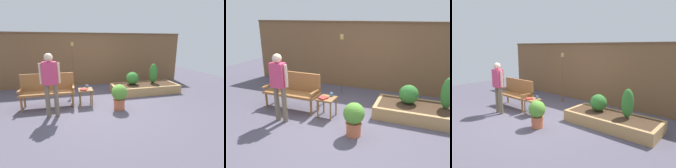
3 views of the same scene
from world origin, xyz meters
The scene contains 12 objects.
ground_plane centered at (0.00, 0.00, 0.00)m, with size 14.00×14.00×0.00m, color #514C5B.
fence_back centered at (0.00, 2.60, 1.09)m, with size 8.40×0.14×2.16m.
garden_bench centered at (-1.40, 0.38, 0.54)m, with size 1.44×0.48×0.94m.
side_table centered at (-0.37, 0.21, 0.40)m, with size 0.40×0.40×0.48m.
cup_on_table centered at (-0.31, 0.35, 0.52)m, with size 0.11×0.07×0.09m.
book_on_table centered at (-0.43, 0.14, 0.50)m, with size 0.18×0.18×0.04m, color #B2332D.
potted_boxwood centered at (0.48, -0.35, 0.40)m, with size 0.43×0.43×0.70m.
raised_planter_bed centered at (1.85, 0.96, 0.15)m, with size 2.40×1.00×0.30m.
shrub_near_bench centered at (1.40, 1.04, 0.53)m, with size 0.45×0.45×0.45m.
shrub_far_corner centered at (2.22, 1.04, 0.66)m, with size 0.29×0.29×0.73m.
tiki_torch centered at (-0.63, 1.86, 1.22)m, with size 0.10×0.10×1.79m.
person_by_bench centered at (-1.25, -0.37, 0.93)m, with size 0.47×0.20×1.56m.
Camera 1 is at (-0.83, -4.51, 1.82)m, focal length 27.08 mm.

